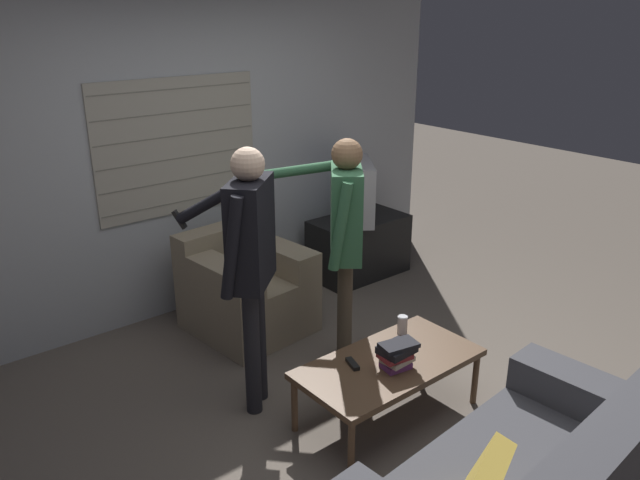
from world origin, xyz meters
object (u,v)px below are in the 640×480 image
object	(u,v)px
coffee_table	(389,366)
tv	(360,190)
person_right_standing	(344,226)
book_stack	(397,354)
armchair_beige	(245,288)
person_left_standing	(249,250)
spare_remote	(353,364)
soda_can	(402,325)

from	to	relation	value
coffee_table	tv	size ratio (longest dim) A/B	1.72
person_right_standing	book_stack	distance (m)	0.96
armchair_beige	tv	distance (m)	1.51
person_left_standing	book_stack	size ratio (longest dim) A/B	6.89
armchair_beige	spare_remote	xyz separation A→B (m)	(-0.16, -1.45, 0.08)
coffee_table	soda_can	bearing A→B (deg)	31.46
person_left_standing	person_right_standing	bearing A→B (deg)	-39.00
tv	person_left_standing	bearing A→B (deg)	-23.13
tv	armchair_beige	bearing A→B (deg)	-44.86
coffee_table	book_stack	distance (m)	0.15
soda_can	spare_remote	distance (m)	0.53
book_stack	spare_remote	size ratio (longest dim) A/B	1.80
person_left_standing	soda_can	xyz separation A→B (m)	(0.87, -0.45, -0.61)
coffee_table	book_stack	world-z (taller)	book_stack
book_stack	spare_remote	xyz separation A→B (m)	(-0.19, 0.18, -0.08)
armchair_beige	soda_can	xyz separation A→B (m)	(0.35, -1.36, 0.13)
coffee_table	person_right_standing	size ratio (longest dim) A/B	0.70
coffee_table	person_right_standing	xyz separation A→B (m)	(0.21, 0.67, 0.67)
person_right_standing	spare_remote	size ratio (longest dim) A/B	11.98
tv	person_right_standing	distance (m)	1.59
armchair_beige	tv	xyz separation A→B (m)	(1.41, 0.21, 0.50)
person_left_standing	armchair_beige	bearing A→B (deg)	18.45
coffee_table	tv	xyz separation A→B (m)	(1.36, 1.76, 0.47)
armchair_beige	person_left_standing	xyz separation A→B (m)	(-0.52, -0.91, 0.73)
book_stack	armchair_beige	bearing A→B (deg)	90.88
person_right_standing	spare_remote	bearing A→B (deg)	-177.14
coffee_table	spare_remote	size ratio (longest dim) A/B	8.44
book_stack	soda_can	world-z (taller)	book_stack
soda_can	person_right_standing	bearing A→B (deg)	100.75
person_left_standing	soda_can	bearing A→B (deg)	-69.03
person_right_standing	coffee_table	bearing A→B (deg)	-158.27
person_left_standing	soda_can	distance (m)	1.15
spare_remote	book_stack	bearing A→B (deg)	-25.18
book_stack	spare_remote	world-z (taller)	book_stack
coffee_table	armchair_beige	bearing A→B (deg)	91.66
soda_can	armchair_beige	bearing A→B (deg)	104.49
armchair_beige	person_right_standing	size ratio (longest dim) A/B	0.57
tv	person_left_standing	world-z (taller)	person_left_standing
spare_remote	soda_can	bearing A→B (deg)	27.61
armchair_beige	person_left_standing	size ratio (longest dim) A/B	0.55
soda_can	person_left_standing	bearing A→B (deg)	152.88
coffee_table	book_stack	xyz separation A→B (m)	(-0.02, -0.08, 0.13)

